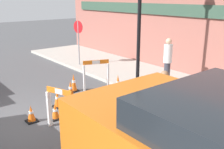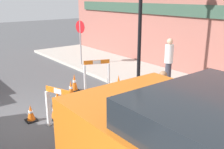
# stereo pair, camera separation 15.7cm
# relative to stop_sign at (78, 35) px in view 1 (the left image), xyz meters

# --- Properties ---
(ground_plane) EXTENTS (60.00, 60.00, 0.00)m
(ground_plane) POSITION_rel_stop_sign_xyz_m (4.17, -5.00, -1.56)
(ground_plane) COLOR #4C4C4F
(sidewalk_slab) EXTENTS (18.00, 3.30, 0.13)m
(sidewalk_slab) POSITION_rel_stop_sign_xyz_m (4.17, 1.15, -1.50)
(sidewalk_slab) COLOR #ADA89E
(sidewalk_slab) RESTS_ON ground_plane
(storefront_facade) EXTENTS (18.00, 0.22, 5.50)m
(storefront_facade) POSITION_rel_stop_sign_xyz_m (4.17, 2.87, 1.19)
(storefront_facade) COLOR #93564C
(storefront_facade) RESTS_ON ground_plane
(stop_sign) EXTENTS (0.59, 0.13, 2.14)m
(stop_sign) POSITION_rel_stop_sign_xyz_m (0.00, 0.00, 0.00)
(stop_sign) COLOR gray
(stop_sign) RESTS_ON sidewalk_slab
(barricade_0) EXTENTS (0.81, 0.41, 1.14)m
(barricade_0) POSITION_rel_stop_sign_xyz_m (5.10, -3.77, -0.95)
(barricade_0) COLOR white
(barricade_0) RESTS_ON ground_plane
(barricade_1) EXTENTS (0.70, 0.71, 1.04)m
(barricade_1) POSITION_rel_stop_sign_xyz_m (5.90, -1.06, -1.00)
(barricade_1) COLOR white
(barricade_1) RESTS_ON ground_plane
(barricade_2) EXTENTS (0.48, 0.94, 1.14)m
(barricade_2) POSITION_rel_stop_sign_xyz_m (3.21, -1.27, -0.94)
(barricade_2) COLOR white
(barricade_2) RESTS_ON ground_plane
(traffic_cone_0) EXTENTS (0.30, 0.30, 0.66)m
(traffic_cone_0) POSITION_rel_stop_sign_xyz_m (3.92, -0.81, -1.24)
(traffic_cone_0) COLOR black
(traffic_cone_0) RESTS_ON ground_plane
(traffic_cone_1) EXTENTS (0.30, 0.30, 0.65)m
(traffic_cone_1) POSITION_rel_stop_sign_xyz_m (2.81, -2.00, -1.25)
(traffic_cone_1) COLOR black
(traffic_cone_1) RESTS_ON ground_plane
(traffic_cone_2) EXTENTS (0.30, 0.30, 0.45)m
(traffic_cone_2) POSITION_rel_stop_sign_xyz_m (4.46, -3.60, -1.35)
(traffic_cone_2) COLOR black
(traffic_cone_2) RESTS_ON ground_plane
(traffic_cone_3) EXTENTS (0.30, 0.30, 0.55)m
(traffic_cone_3) POSITION_rel_stop_sign_xyz_m (3.75, -3.16, -1.30)
(traffic_cone_3) COLOR black
(traffic_cone_3) RESTS_ON ground_plane
(traffic_cone_4) EXTENTS (0.30, 0.30, 0.60)m
(traffic_cone_4) POSITION_rel_stop_sign_xyz_m (3.28, -2.41, -1.27)
(traffic_cone_4) COLOR black
(traffic_cone_4) RESTS_ON ground_plane
(traffic_cone_5) EXTENTS (0.30, 0.30, 0.49)m
(traffic_cone_5) POSITION_rel_stop_sign_xyz_m (4.20, -4.21, -1.33)
(traffic_cone_5) COLOR black
(traffic_cone_5) RESTS_ON ground_plane
(person_worker) EXTENTS (0.44, 0.44, 1.67)m
(person_worker) POSITION_rel_stop_sign_xyz_m (6.92, -1.89, -0.68)
(person_worker) COLOR #33333D
(person_worker) RESTS_ON ground_plane
(person_pedestrian) EXTENTS (0.34, 0.34, 1.76)m
(person_pedestrian) POSITION_rel_stop_sign_xyz_m (4.63, 1.04, -0.48)
(person_pedestrian) COLOR #33333D
(person_pedestrian) RESTS_ON sidewalk_slab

